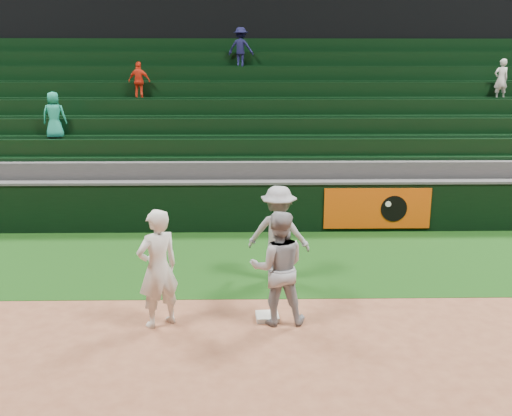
% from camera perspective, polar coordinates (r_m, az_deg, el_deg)
% --- Properties ---
extents(ground, '(70.00, 70.00, 0.00)m').
position_cam_1_polar(ground, '(9.27, 0.28, -11.31)').
color(ground, brown).
rests_on(ground, ground).
extents(foul_grass, '(36.00, 4.20, 0.01)m').
position_cam_1_polar(foul_grass, '(12.05, -0.04, -5.18)').
color(foul_grass, '#0F330C').
rests_on(foul_grass, ground).
extents(upper_deck, '(40.00, 12.00, 12.00)m').
position_cam_1_polar(upper_deck, '(25.91, -0.62, 18.52)').
color(upper_deck, black).
rests_on(upper_deck, ground).
extents(first_base, '(0.38, 0.38, 0.08)m').
position_cam_1_polar(first_base, '(9.35, 1.14, -10.81)').
color(first_base, silver).
rests_on(first_base, ground).
extents(first_baseman, '(0.82, 0.77, 1.88)m').
position_cam_1_polar(first_baseman, '(8.95, -9.79, -5.97)').
color(first_baseman, silver).
rests_on(first_baseman, ground).
extents(baserunner, '(0.90, 0.71, 1.82)m').
position_cam_1_polar(baserunner, '(8.94, 2.21, -5.99)').
color(baserunner, '#95979E').
rests_on(baserunner, ground).
extents(base_coach, '(1.29, 0.92, 1.81)m').
position_cam_1_polar(base_coach, '(10.71, 2.27, -2.55)').
color(base_coach, '#9699A3').
rests_on(base_coach, foul_grass).
extents(field_wall, '(36.00, 0.45, 1.25)m').
position_cam_1_polar(field_wall, '(13.98, -0.09, 0.23)').
color(field_wall, black).
rests_on(field_wall, ground).
extents(stadium_seating, '(36.00, 5.95, 5.14)m').
position_cam_1_polar(stadium_seating, '(17.50, -0.40, 6.58)').
color(stadium_seating, '#363638').
rests_on(stadium_seating, ground).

